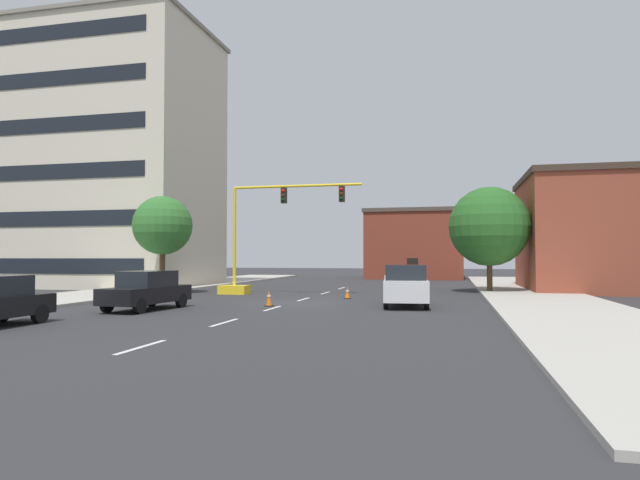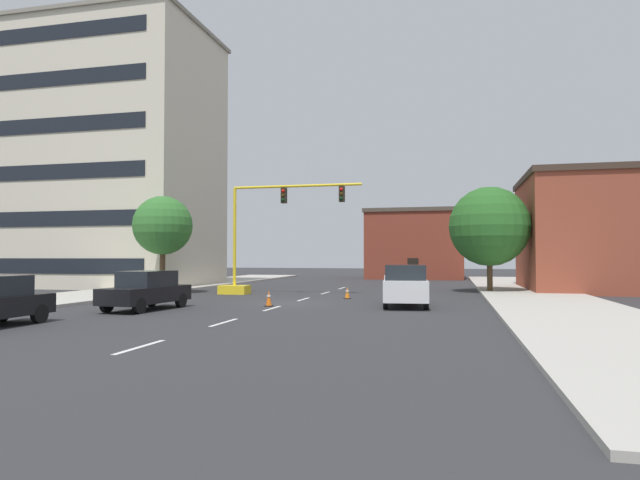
{
  "view_description": "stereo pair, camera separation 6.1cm",
  "coord_description": "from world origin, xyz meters",
  "px_view_note": "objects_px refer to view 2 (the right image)",
  "views": [
    {
      "loc": [
        7.97,
        -27.11,
        2.4
      ],
      "look_at": [
        0.28,
        5.27,
        3.38
      ],
      "focal_mm": 30.89,
      "sensor_mm": 36.0,
      "label": 1
    },
    {
      "loc": [
        8.03,
        -27.1,
        2.4
      ],
      "look_at": [
        0.28,
        5.27,
        3.38
      ],
      "focal_mm": 30.89,
      "sensor_mm": 36.0,
      "label": 2
    }
  ],
  "objects_px": {
    "tree_left_near": "(163,226)",
    "pickup_truck_white": "(405,286)",
    "traffic_signal_gantry": "(252,259)",
    "traffic_cone_roadside_b": "(269,298)",
    "sedan_black_mid_left": "(146,290)",
    "tree_right_mid": "(489,226)",
    "traffic_cone_roadside_a": "(347,293)"
  },
  "relations": [
    {
      "from": "tree_left_near",
      "to": "pickup_truck_white",
      "type": "bearing_deg",
      "value": -17.82
    },
    {
      "from": "traffic_signal_gantry",
      "to": "pickup_truck_white",
      "type": "bearing_deg",
      "value": -30.33
    },
    {
      "from": "traffic_signal_gantry",
      "to": "traffic_cone_roadside_b",
      "type": "relative_size",
      "value": 11.69
    },
    {
      "from": "sedan_black_mid_left",
      "to": "pickup_truck_white",
      "type": "bearing_deg",
      "value": 22.76
    },
    {
      "from": "tree_right_mid",
      "to": "traffic_cone_roadside_a",
      "type": "relative_size",
      "value": 10.29
    },
    {
      "from": "tree_left_near",
      "to": "traffic_cone_roadside_a",
      "type": "height_order",
      "value": "tree_left_near"
    },
    {
      "from": "tree_right_mid",
      "to": "sedan_black_mid_left",
      "type": "xyz_separation_m",
      "value": [
        -15.74,
        -15.59,
        -3.47
      ]
    },
    {
      "from": "traffic_cone_roadside_a",
      "to": "traffic_cone_roadside_b",
      "type": "distance_m",
      "value": 6.14
    },
    {
      "from": "traffic_signal_gantry",
      "to": "tree_right_mid",
      "type": "distance_m",
      "value": 15.67
    },
    {
      "from": "tree_left_near",
      "to": "sedan_black_mid_left",
      "type": "relative_size",
      "value": 1.34
    },
    {
      "from": "traffic_signal_gantry",
      "to": "pickup_truck_white",
      "type": "relative_size",
      "value": 1.63
    },
    {
      "from": "traffic_cone_roadside_b",
      "to": "tree_right_mid",
      "type": "bearing_deg",
      "value": 49.06
    },
    {
      "from": "tree_right_mid",
      "to": "pickup_truck_white",
      "type": "bearing_deg",
      "value": -112.96
    },
    {
      "from": "tree_right_mid",
      "to": "sedan_black_mid_left",
      "type": "relative_size",
      "value": 1.5
    },
    {
      "from": "pickup_truck_white",
      "to": "sedan_black_mid_left",
      "type": "height_order",
      "value": "pickup_truck_white"
    },
    {
      "from": "sedan_black_mid_left",
      "to": "traffic_cone_roadside_b",
      "type": "distance_m",
      "value": 5.62
    },
    {
      "from": "sedan_black_mid_left",
      "to": "traffic_cone_roadside_a",
      "type": "xyz_separation_m",
      "value": [
        7.57,
        8.4,
        -0.56
      ]
    },
    {
      "from": "traffic_signal_gantry",
      "to": "tree_right_mid",
      "type": "xyz_separation_m",
      "value": [
        14.69,
        5.04,
        2.11
      ]
    },
    {
      "from": "tree_left_near",
      "to": "pickup_truck_white",
      "type": "distance_m",
      "value": 16.96
    },
    {
      "from": "traffic_signal_gantry",
      "to": "tree_right_mid",
      "type": "height_order",
      "value": "tree_right_mid"
    },
    {
      "from": "traffic_cone_roadside_b",
      "to": "traffic_signal_gantry",
      "type": "bearing_deg",
      "value": 116.05
    },
    {
      "from": "traffic_signal_gantry",
      "to": "traffic_cone_roadside_a",
      "type": "relative_size",
      "value": 13.39
    },
    {
      "from": "tree_left_near",
      "to": "traffic_cone_roadside_a",
      "type": "relative_size",
      "value": 9.23
    },
    {
      "from": "traffic_signal_gantry",
      "to": "traffic_cone_roadside_a",
      "type": "xyz_separation_m",
      "value": [
        6.52,
        -2.14,
        -1.91
      ]
    },
    {
      "from": "pickup_truck_white",
      "to": "traffic_cone_roadside_b",
      "type": "height_order",
      "value": "pickup_truck_white"
    },
    {
      "from": "sedan_black_mid_left",
      "to": "traffic_cone_roadside_a",
      "type": "relative_size",
      "value": 6.88
    },
    {
      "from": "tree_left_near",
      "to": "traffic_cone_roadside_a",
      "type": "bearing_deg",
      "value": -6.24
    },
    {
      "from": "tree_right_mid",
      "to": "traffic_cone_roadside_b",
      "type": "distance_m",
      "value": 17.21
    },
    {
      "from": "pickup_truck_white",
      "to": "traffic_cone_roadside_b",
      "type": "bearing_deg",
      "value": -164.8
    },
    {
      "from": "traffic_signal_gantry",
      "to": "traffic_cone_roadside_a",
      "type": "distance_m",
      "value": 7.13
    },
    {
      "from": "traffic_signal_gantry",
      "to": "tree_left_near",
      "type": "relative_size",
      "value": 1.45
    },
    {
      "from": "pickup_truck_white",
      "to": "traffic_cone_roadside_a",
      "type": "bearing_deg",
      "value": 133.41
    }
  ]
}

